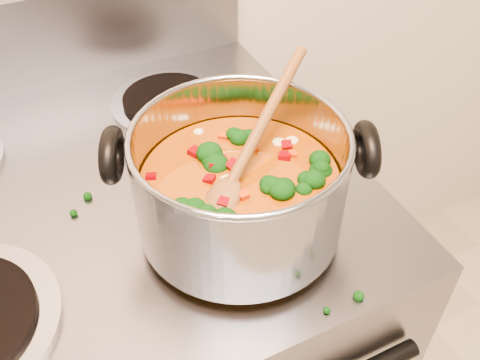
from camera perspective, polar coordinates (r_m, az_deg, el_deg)
name	(u,v)px	position (r m, az deg, el deg)	size (l,w,h in m)	color
electric_range	(129,356)	(1.14, -11.75, -17.91)	(0.78, 0.70, 1.08)	gray
stockpot	(240,185)	(0.65, -0.04, -0.56)	(0.32, 0.26, 0.16)	#95959C
wooden_spoon	(244,158)	(0.63, 0.46, 2.35)	(0.22, 0.17, 0.11)	brown
cooktop_crumbs	(188,242)	(0.69, -5.58, -6.60)	(0.40, 0.32, 0.01)	black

